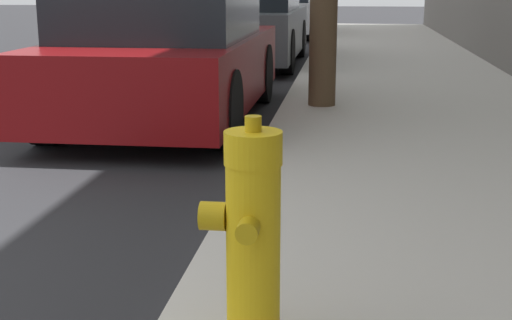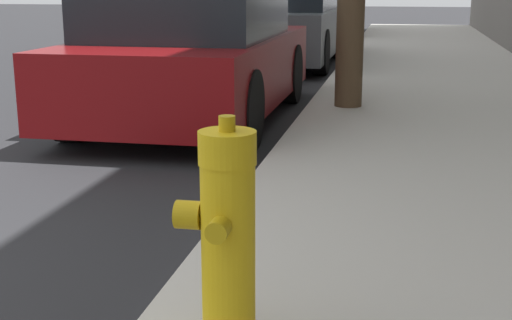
% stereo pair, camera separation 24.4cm
% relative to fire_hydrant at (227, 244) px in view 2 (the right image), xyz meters
% --- Properties ---
extents(fire_hydrant, '(0.32, 0.33, 0.81)m').
position_rel_fire_hydrant_xyz_m(fire_hydrant, '(0.00, 0.00, 0.00)').
color(fire_hydrant, '#C39C11').
rests_on(fire_hydrant, sidewalk_slab).
extents(parked_car_near, '(1.75, 3.90, 1.31)m').
position_rel_fire_hydrant_xyz_m(parked_car_near, '(-1.46, 4.62, 0.15)').
color(parked_car_near, maroon).
rests_on(parked_car_near, ground_plane).
extents(parked_car_mid, '(1.73, 4.22, 1.48)m').
position_rel_fire_hydrant_xyz_m(parked_car_mid, '(-1.38, 9.71, 0.22)').
color(parked_car_mid, '#4C5156').
rests_on(parked_car_mid, ground_plane).
extents(parked_car_far, '(1.84, 4.07, 1.33)m').
position_rel_fire_hydrant_xyz_m(parked_car_far, '(-1.51, 16.09, 0.17)').
color(parked_car_far, silver).
rests_on(parked_car_far, ground_plane).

